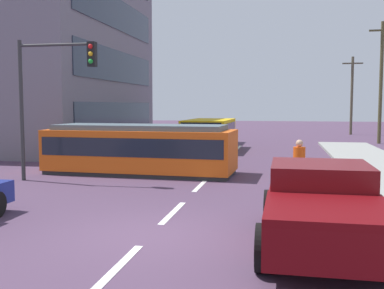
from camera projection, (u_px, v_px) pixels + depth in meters
ground_plane at (217, 169)px, 19.35m from camera, size 120.00×120.00×0.00m
lane_stripe_0 at (117, 268)px, 7.61m from camera, size 0.16×2.40×0.01m
lane_stripe_1 at (173, 213)px, 11.53m from camera, size 0.16×2.40×0.01m
lane_stripe_2 at (200, 185)px, 15.44m from camera, size 0.16×2.40×0.01m
lane_stripe_3 at (228, 158)px, 23.52m from camera, size 0.16×2.40×0.01m
lane_stripe_4 at (239, 147)px, 29.39m from camera, size 0.16×2.40×0.01m
corner_building at (10, 49)px, 29.95m from camera, size 15.07×15.29×12.80m
streetcar_tram at (140, 148)px, 18.11m from camera, size 7.54×2.87×1.94m
city_bus at (209, 133)px, 27.49m from camera, size 2.62×5.53×1.85m
pedestrian_crossing at (299, 164)px, 13.81m from camera, size 0.51×0.36×1.67m
pickup_truck_parked at (322, 206)px, 8.67m from camera, size 2.31×5.02×1.55m
parked_sedan_mid at (108, 147)px, 22.56m from camera, size 2.11×4.31×1.19m
parked_sedan_far at (160, 138)px, 28.89m from camera, size 2.07×4.26×1.19m
traffic_light_mast at (51, 82)px, 16.01m from camera, size 2.93×0.33×4.99m
utility_pole_far at (381, 81)px, 31.94m from camera, size 1.80×0.24×8.47m
utility_pole_distant at (352, 94)px, 41.81m from camera, size 1.80×0.24×7.09m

